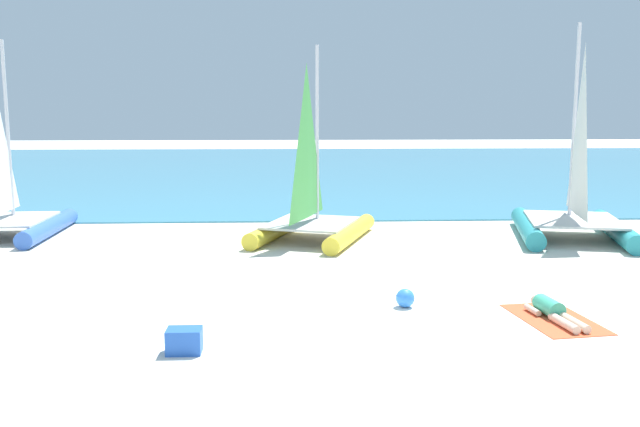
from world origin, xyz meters
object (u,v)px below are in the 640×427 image
(beach_ball, at_px, (405,298))
(sailboat_teal, at_px, (573,207))
(sailboat_yellow, at_px, (312,212))
(sailboat_blue, at_px, (6,208))
(sunbather_right, at_px, (553,311))
(cooler_box, at_px, (184,341))
(towel_right, at_px, (555,319))

(beach_ball, bearing_deg, sailboat_teal, 48.11)
(sailboat_teal, distance_m, sailboat_yellow, 7.07)
(sailboat_blue, bearing_deg, sailboat_teal, -5.18)
(sailboat_blue, distance_m, sailboat_yellow, 8.41)
(sailboat_blue, distance_m, beach_ball, 12.21)
(sailboat_teal, relative_size, sailboat_blue, 1.08)
(sailboat_yellow, bearing_deg, beach_ball, -58.27)
(sunbather_right, bearing_deg, cooler_box, -174.40)
(sailboat_teal, relative_size, sailboat_yellow, 1.12)
(sunbather_right, bearing_deg, sailboat_yellow, 110.46)
(beach_ball, xyz_separation_m, cooler_box, (-3.57, -2.15, 0.01))
(towel_right, bearing_deg, sunbather_right, 97.51)
(sailboat_teal, bearing_deg, beach_ball, -118.20)
(towel_right, relative_size, cooler_box, 3.80)
(sailboat_blue, height_order, beach_ball, sailboat_blue)
(towel_right, xyz_separation_m, cooler_box, (-5.96, -1.32, 0.17))
(sailboat_yellow, bearing_deg, towel_right, -43.07)
(sailboat_blue, relative_size, towel_right, 2.83)
(beach_ball, bearing_deg, sunbather_right, -17.77)
(sailboat_teal, distance_m, sunbather_right, 7.80)
(cooler_box, bearing_deg, towel_right, 12.48)
(sailboat_yellow, distance_m, sunbather_right, 8.14)
(sunbather_right, xyz_separation_m, cooler_box, (-5.95, -1.38, 0.05))
(sailboat_yellow, bearing_deg, sailboat_blue, -166.63)
(sunbather_right, height_order, cooler_box, cooler_box)
(towel_right, bearing_deg, cooler_box, -167.52)
(sunbather_right, height_order, beach_ball, beach_ball)
(beach_ball, bearing_deg, sailboat_blue, 143.50)
(towel_right, height_order, beach_ball, beach_ball)
(sailboat_blue, bearing_deg, sunbather_right, -34.94)
(sailboat_teal, height_order, sunbather_right, sailboat_teal)
(cooler_box, bearing_deg, sunbather_right, 13.11)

